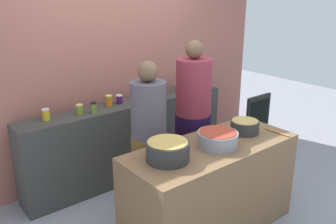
{
  "coord_description": "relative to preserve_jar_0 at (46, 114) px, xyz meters",
  "views": [
    {
      "loc": [
        -2.21,
        -2.4,
        2.27
      ],
      "look_at": [
        0.0,
        0.35,
        1.05
      ],
      "focal_mm": 38.56,
      "sensor_mm": 36.0,
      "label": 1
    }
  ],
  "objects": [
    {
      "name": "preserve_jar_0",
      "position": [
        0.0,
        0.0,
        0.0
      ],
      "size": [
        0.08,
        0.08,
        0.12
      ],
      "color": "gold",
      "rests_on": "display_shelf"
    },
    {
      "name": "prep_table",
      "position": [
        0.99,
        -1.44,
        -0.57
      ],
      "size": [
        1.7,
        0.7,
        0.9
      ],
      "primitive_type": "cube",
      "color": "brown",
      "rests_on": "ground"
    },
    {
      "name": "storefront_wall",
      "position": [
        0.99,
        0.31,
        0.48
      ],
      "size": [
        4.8,
        0.12,
        3.0
      ],
      "primitive_type": "cube",
      "color": "#A86154",
      "rests_on": "ground"
    },
    {
      "name": "display_shelf",
      "position": [
        0.99,
        -0.04,
        -0.54
      ],
      "size": [
        2.7,
        0.36,
        0.96
      ],
      "primitive_type": "cube",
      "color": "#393936",
      "rests_on": "ground"
    },
    {
      "name": "cooking_pot_center",
      "position": [
        1.02,
        -1.48,
        -0.06
      ],
      "size": [
        0.37,
        0.37,
        0.14
      ],
      "color": "gray",
      "rests_on": "prep_table"
    },
    {
      "name": "preserve_jar_1",
      "position": [
        0.36,
        -0.04,
        -0.01
      ],
      "size": [
        0.08,
        0.08,
        0.11
      ],
      "color": "olive",
      "rests_on": "display_shelf"
    },
    {
      "name": "chalkboard_sign",
      "position": [
        2.73,
        -0.63,
        -0.59
      ],
      "size": [
        0.47,
        0.05,
        0.87
      ],
      "color": "black",
      "rests_on": "ground"
    },
    {
      "name": "preserve_jar_8",
      "position": [
        1.91,
        -0.06,
        0.01
      ],
      "size": [
        0.07,
        0.07,
        0.14
      ],
      "color": "olive",
      "rests_on": "display_shelf"
    },
    {
      "name": "cooking_pot_right",
      "position": [
        1.47,
        -1.42,
        -0.06
      ],
      "size": [
        0.28,
        0.28,
        0.13
      ],
      "color": "#2D2D2D",
      "rests_on": "prep_table"
    },
    {
      "name": "preserve_jar_5",
      "position": [
        1.34,
        -0.06,
        -0.01
      ],
      "size": [
        0.07,
        0.07,
        0.1
      ],
      "color": "olive",
      "rests_on": "display_shelf"
    },
    {
      "name": "preserve_jar_7",
      "position": [
        1.78,
        -0.04,
        -0.0
      ],
      "size": [
        0.09,
        0.09,
        0.11
      ],
      "color": "#4A2344",
      "rests_on": "display_shelf"
    },
    {
      "name": "preserve_jar_9",
      "position": [
        2.13,
        -0.09,
        -0.0
      ],
      "size": [
        0.08,
        0.08,
        0.11
      ],
      "color": "red",
      "rests_on": "display_shelf"
    },
    {
      "name": "ground",
      "position": [
        0.99,
        -1.14,
        -1.02
      ],
      "size": [
        12.0,
        12.0,
        0.0
      ],
      "primitive_type": "plane",
      "color": "gray"
    },
    {
      "name": "cooking_pot_left",
      "position": [
        0.49,
        -1.42,
        -0.04
      ],
      "size": [
        0.37,
        0.37,
        0.17
      ],
      "color": "#2D2D2D",
      "rests_on": "prep_table"
    },
    {
      "name": "preserve_jar_4",
      "position": [
        0.9,
        0.01,
        -0.01
      ],
      "size": [
        0.08,
        0.08,
        0.11
      ],
      "color": "#421857",
      "rests_on": "display_shelf"
    },
    {
      "name": "cook_in_cap",
      "position": [
        1.3,
        -0.84,
        -0.23
      ],
      "size": [
        0.39,
        0.39,
        1.77
      ],
      "color": "#1E0F34",
      "rests_on": "ground"
    },
    {
      "name": "preserve_jar_3",
      "position": [
        0.75,
        0.01,
        0.0
      ],
      "size": [
        0.08,
        0.08,
        0.13
      ],
      "color": "#CA6F17",
      "rests_on": "display_shelf"
    },
    {
      "name": "preserve_jar_6",
      "position": [
        1.51,
        -0.05,
        0.0
      ],
      "size": [
        0.09,
        0.09,
        0.12
      ],
      "color": "#AE340E",
      "rests_on": "display_shelf"
    },
    {
      "name": "preserve_jar_2",
      "position": [
        0.49,
        -0.11,
        0.0
      ],
      "size": [
        0.07,
        0.07,
        0.12
      ],
      "color": "olive",
      "rests_on": "display_shelf"
    },
    {
      "name": "wooden_spoon",
      "position": [
        1.71,
        -1.64,
        -0.12
      ],
      "size": [
        0.02,
        0.28,
        0.02
      ],
      "primitive_type": "cylinder",
      "rotation": [
        1.57,
        0.0,
        3.15
      ],
      "color": "#9E703D",
      "rests_on": "prep_table"
    },
    {
      "name": "cook_with_tongs",
      "position": [
        0.68,
        -0.88,
        -0.29
      ],
      "size": [
        0.36,
        0.36,
        1.64
      ],
      "color": "brown",
      "rests_on": "ground"
    }
  ]
}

